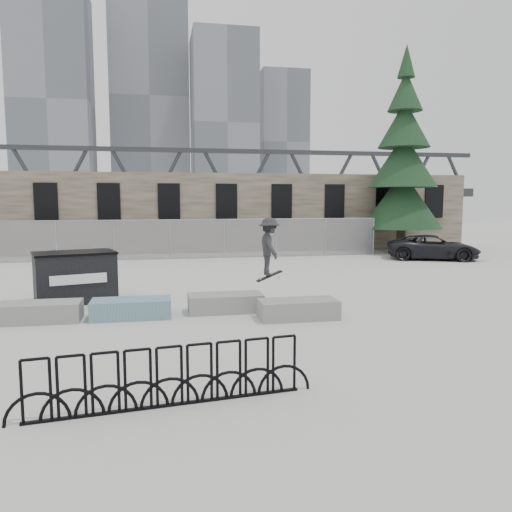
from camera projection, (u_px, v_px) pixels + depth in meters
The scene contains 14 objects.
ground at pixel (182, 314), 13.21m from camera, with size 120.00×120.00×0.00m, color beige.
stone_wall at pixel (169, 213), 28.80m from camera, with size 36.00×2.58×4.50m.
chainlink_fence at pixel (171, 239), 25.29m from camera, with size 22.06×0.06×2.02m.
planter_far_left at pixel (39, 311), 12.41m from camera, with size 2.00×0.90×0.49m.
planter_center_left at pixel (131, 308), 12.81m from camera, with size 2.00×0.90×0.49m.
planter_center_right at pixel (225, 302), 13.51m from camera, with size 2.00×0.90×0.49m.
planter_offset at pixel (298, 308), 12.73m from camera, with size 2.00×0.90×0.49m.
dumpster at pixel (75, 277), 14.76m from camera, with size 2.58×2.00×1.50m.
bike_rack at pixel (169, 378), 7.31m from camera, with size 4.46×0.61×0.90m.
spruce_tree at pixel (403, 168), 28.02m from camera, with size 4.49×4.49×11.50m.
skyline_towers at pixel (155, 112), 102.18m from camera, with size 58.00×28.00×48.00m.
truss_bridge at pixel (237, 191), 68.28m from camera, with size 70.00×3.00×9.80m.
suv at pixel (433, 247), 25.19m from camera, with size 2.06×4.46×1.24m, color black.
skateboarder at pixel (269, 247), 14.35m from camera, with size 0.78×1.11×1.85m.
Camera 1 is at (-0.52, -13.09, 3.04)m, focal length 35.00 mm.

